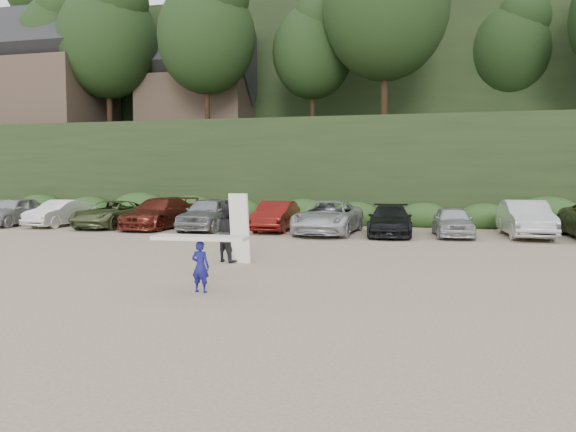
# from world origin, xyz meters

# --- Properties ---
(ground) EXTENTS (120.00, 120.00, 0.00)m
(ground) POSITION_xyz_m (0.00, 0.00, 0.00)
(ground) COLOR tan
(ground) RESTS_ON ground
(hillside_backdrop) EXTENTS (90.00, 41.50, 28.00)m
(hillside_backdrop) POSITION_xyz_m (-0.26, 35.93, 11.22)
(hillside_backdrop) COLOR black
(hillside_backdrop) RESTS_ON ground
(parked_cars) EXTENTS (39.41, 6.08, 1.65)m
(parked_cars) POSITION_xyz_m (2.37, 9.92, 0.77)
(parked_cars) COLOR #9E9EA2
(parked_cars) RESTS_ON ground
(child_surfer) EXTENTS (2.24, 0.73, 1.33)m
(child_surfer) POSITION_xyz_m (-0.27, -3.95, 0.90)
(child_surfer) COLOR navy
(child_surfer) RESTS_ON ground
(adult_surfer) EXTENTS (1.37, 1.03, 2.17)m
(adult_surfer) POSITION_xyz_m (-1.24, 0.56, 0.94)
(adult_surfer) COLOR black
(adult_surfer) RESTS_ON ground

